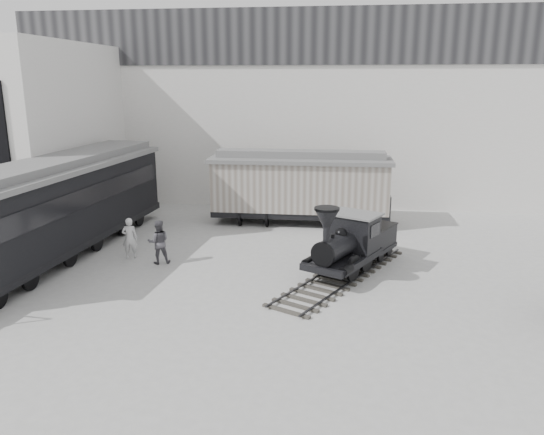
# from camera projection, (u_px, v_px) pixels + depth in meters

# --- Properties ---
(ground) EXTENTS (90.00, 90.00, 0.00)m
(ground) POSITION_uv_depth(u_px,v_px,m) (287.00, 304.00, 17.58)
(ground) COLOR #9E9E9B
(north_wall) EXTENTS (34.00, 2.51, 11.00)m
(north_wall) POSITION_uv_depth(u_px,v_px,m) (314.00, 110.00, 30.56)
(north_wall) COLOR silver
(north_wall) RESTS_ON ground
(west_pavilion) EXTENTS (7.00, 12.11, 9.00)m
(west_pavilion) POSITION_uv_depth(u_px,v_px,m) (32.00, 133.00, 27.81)
(west_pavilion) COLOR silver
(west_pavilion) RESTS_ON ground
(locomotive) EXTENTS (5.28, 8.04, 2.87)m
(locomotive) POSITION_uv_depth(u_px,v_px,m) (350.00, 246.00, 20.27)
(locomotive) COLOR #2D2B25
(locomotive) RESTS_ON ground
(boxcar) EXTENTS (9.21, 2.94, 3.76)m
(boxcar) POSITION_uv_depth(u_px,v_px,m) (300.00, 185.00, 27.17)
(boxcar) COLOR black
(boxcar) RESTS_ON ground
(passenger_coach) EXTENTS (4.10, 14.44, 3.82)m
(passenger_coach) POSITION_uv_depth(u_px,v_px,m) (63.00, 205.00, 22.31)
(passenger_coach) COLOR black
(passenger_coach) RESTS_ON ground
(visitor_a) EXTENTS (0.71, 0.56, 1.73)m
(visitor_a) POSITION_uv_depth(u_px,v_px,m) (130.00, 238.00, 21.95)
(visitor_a) COLOR silver
(visitor_a) RESTS_ON ground
(visitor_b) EXTENTS (1.05, 0.94, 1.80)m
(visitor_b) POSITION_uv_depth(u_px,v_px,m) (159.00, 242.00, 21.32)
(visitor_b) COLOR #4B4A50
(visitor_b) RESTS_ON ground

